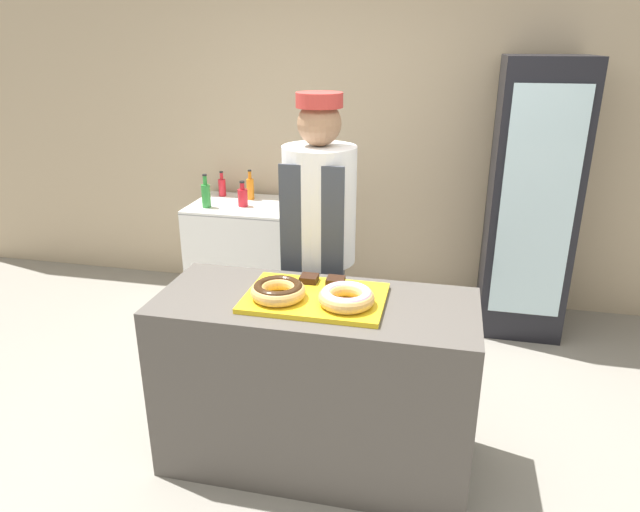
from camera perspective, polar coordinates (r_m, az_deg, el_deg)
name	(u,v)px	position (r m, az deg, el deg)	size (l,w,h in m)	color
ground_plane	(316,456)	(3.10, -0.43, -19.37)	(14.00, 14.00, 0.00)	gray
wall_back	(378,130)	(4.51, 5.84, 12.45)	(8.00, 0.06, 2.70)	tan
display_counter	(315,383)	(2.83, -0.46, -12.54)	(1.48, 0.62, 0.88)	#4C4742
serving_tray	(315,298)	(2.61, -0.49, -4.21)	(0.64, 0.43, 0.02)	yellow
donut_chocolate_glaze	(278,290)	(2.57, -4.21, -3.41)	(0.25, 0.25, 0.07)	tan
donut_light_glaze	(346,296)	(2.50, 2.66, -4.07)	(0.25, 0.25, 0.07)	tan
brownie_back_left	(309,279)	(2.75, -1.09, -2.27)	(0.08, 0.08, 0.03)	black
brownie_back_right	(336,281)	(2.72, 1.56, -2.50)	(0.08, 0.08, 0.03)	black
baker_person	(319,248)	(3.15, -0.09, 0.83)	(0.40, 0.40, 1.75)	#4C4C51
beverage_fridge	(531,201)	(4.22, 20.36, 5.19)	(0.56, 0.58, 1.91)	black
chest_freezer	(250,252)	(4.61, -7.02, 0.42)	(0.87, 0.63, 0.80)	white
bottle_orange	(250,188)	(4.60, -6.99, 6.77)	(0.06, 0.06, 0.24)	orange
bottle_red	(243,197)	(4.41, -7.74, 5.90)	(0.08, 0.08, 0.20)	red
bottle_green	(206,195)	(4.42, -11.33, 6.04)	(0.07, 0.07, 0.26)	#2D8C38
bottle_red_b	(222,186)	(4.74, -9.76, 6.87)	(0.06, 0.06, 0.20)	red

